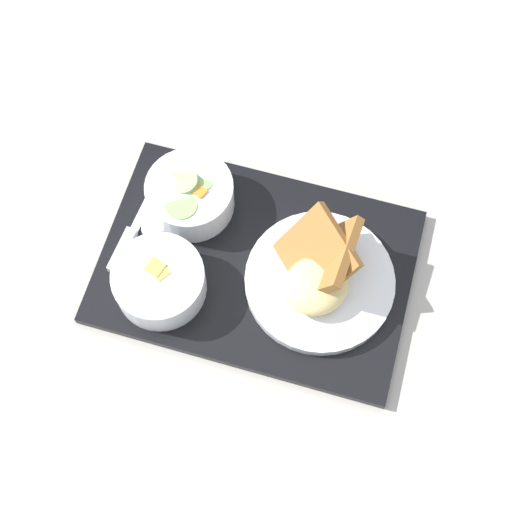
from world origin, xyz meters
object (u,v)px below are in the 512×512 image
object	(u,v)px
bowl_salad	(190,194)
spoon	(151,235)
plate_main	(319,277)
knife	(128,239)
bowl_soup	(159,281)

from	to	relation	value
bowl_salad	spoon	size ratio (longest dim) A/B	0.85
plate_main	knife	xyz separation A→B (m)	(-0.27, -0.05, -0.02)
bowl_salad	plate_main	xyz separation A→B (m)	(0.21, -0.04, -0.01)
spoon	bowl_salad	bearing A→B (deg)	-38.41
bowl_soup	knife	size ratio (longest dim) A/B	0.69
bowl_salad	knife	size ratio (longest dim) A/B	0.68
bowl_soup	spoon	world-z (taller)	bowl_soup
bowl_salad	spoon	world-z (taller)	bowl_salad
bowl_salad	plate_main	bearing A→B (deg)	-11.03
plate_main	spoon	bearing A→B (deg)	-173.64
plate_main	bowl_salad	bearing A→B (deg)	168.97
bowl_salad	plate_main	size ratio (longest dim) A/B	0.60
bowl_soup	plate_main	bearing A→B (deg)	25.38
bowl_salad	bowl_soup	xyz separation A→B (m)	(0.02, -0.14, -0.00)
bowl_soup	knife	xyz separation A→B (m)	(-0.07, 0.05, -0.02)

